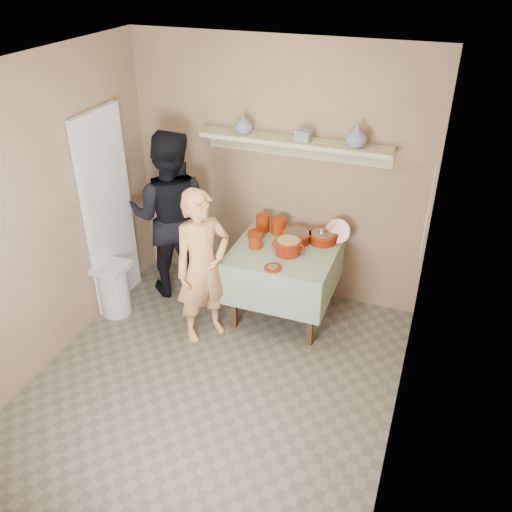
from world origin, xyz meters
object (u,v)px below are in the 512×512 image
at_px(serving_table, 285,259).
at_px(person_helper, 171,215).
at_px(cazuela_rice, 288,246).
at_px(person_cook, 203,267).
at_px(trash_bin, 114,289).

bearing_deg(serving_table, person_helper, 178.50).
bearing_deg(cazuela_rice, person_helper, 174.90).
xyz_separation_m(person_cook, trash_bin, (-1.00, -0.01, -0.46)).
distance_m(person_cook, cazuela_rice, 0.82).
distance_m(cazuela_rice, trash_bin, 1.81).
bearing_deg(serving_table, person_cook, -136.86).
bearing_deg(cazuela_rice, trash_bin, -163.56).
xyz_separation_m(serving_table, trash_bin, (-1.60, -0.57, -0.36)).
height_order(cazuela_rice, trash_bin, cazuela_rice).
relative_size(person_helper, cazuela_rice, 5.36).
height_order(person_cook, trash_bin, person_cook).
bearing_deg(serving_table, cazuela_rice, -58.03).
distance_m(person_helper, trash_bin, 0.93).
bearing_deg(person_helper, serving_table, 163.53).
xyz_separation_m(person_cook, serving_table, (0.60, 0.56, -0.11)).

